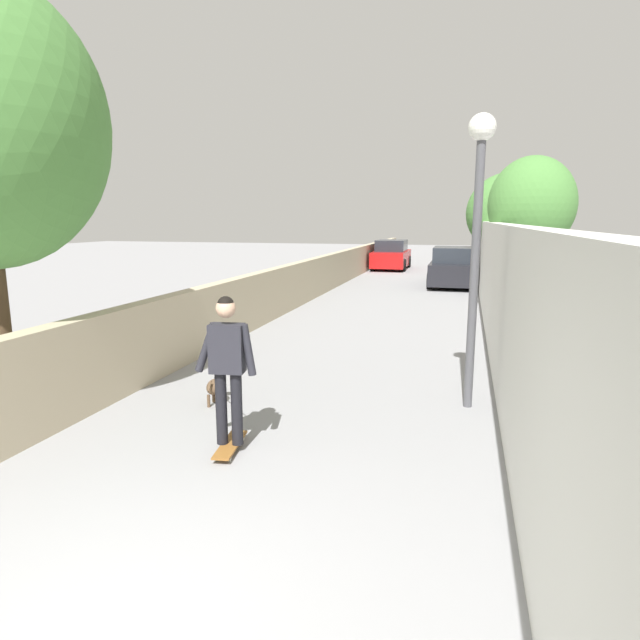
{
  "coord_description": "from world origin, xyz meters",
  "views": [
    {
      "loc": [
        -2.52,
        -2.14,
        2.63
      ],
      "look_at": [
        5.81,
        0.11,
        1.0
      ],
      "focal_mm": 30.07,
      "sensor_mm": 36.0,
      "label": 1
    }
  ],
  "objects_px": {
    "person_skateboarder": "(227,359)",
    "dog": "(216,386)",
    "tree_right_near": "(509,213)",
    "car_near": "(453,268)",
    "lamp_post": "(478,209)",
    "car_far": "(391,256)",
    "tree_right_far": "(532,205)",
    "skateboard": "(230,445)"
  },
  "relations": [
    {
      "from": "dog",
      "to": "tree_right_near",
      "type": "bearing_deg",
      "value": -18.17
    },
    {
      "from": "lamp_post",
      "to": "skateboard",
      "type": "bearing_deg",
      "value": 130.41
    },
    {
      "from": "tree_right_near",
      "to": "car_near",
      "type": "xyz_separation_m",
      "value": [
        0.41,
        1.95,
        -2.13
      ]
    },
    {
      "from": "tree_right_near",
      "to": "person_skateboarder",
      "type": "distance_m",
      "value": 16.77
    },
    {
      "from": "car_far",
      "to": "person_skateboarder",
      "type": "bearing_deg",
      "value": -176.81
    },
    {
      "from": "car_near",
      "to": "lamp_post",
      "type": "bearing_deg",
      "value": -177.6
    },
    {
      "from": "tree_right_far",
      "to": "lamp_post",
      "type": "bearing_deg",
      "value": 169.27
    },
    {
      "from": "dog",
      "to": "car_near",
      "type": "bearing_deg",
      "value": -10.83
    },
    {
      "from": "lamp_post",
      "to": "skateboard",
      "type": "xyz_separation_m",
      "value": [
        -2.25,
        2.65,
        -2.69
      ]
    },
    {
      "from": "tree_right_near",
      "to": "person_skateboarder",
      "type": "xyz_separation_m",
      "value": [
        -16.19,
        3.99,
        -1.75
      ]
    },
    {
      "from": "tree_right_near",
      "to": "skateboard",
      "type": "bearing_deg",
      "value": 166.15
    },
    {
      "from": "lamp_post",
      "to": "car_near",
      "type": "distance_m",
      "value": 14.5
    },
    {
      "from": "skateboard",
      "to": "car_near",
      "type": "xyz_separation_m",
      "value": [
        16.6,
        -2.05,
        0.65
      ]
    },
    {
      "from": "tree_right_far",
      "to": "car_far",
      "type": "bearing_deg",
      "value": 22.58
    },
    {
      "from": "car_far",
      "to": "car_near",
      "type": "bearing_deg",
      "value": -153.46
    },
    {
      "from": "tree_right_far",
      "to": "dog",
      "type": "distance_m",
      "value": 10.47
    },
    {
      "from": "dog",
      "to": "tree_right_far",
      "type": "bearing_deg",
      "value": -29.69
    },
    {
      "from": "tree_right_near",
      "to": "dog",
      "type": "distance_m",
      "value": 15.78
    },
    {
      "from": "dog",
      "to": "car_far",
      "type": "xyz_separation_m",
      "value": [
        21.89,
        0.44,
        0.44
      ]
    },
    {
      "from": "skateboard",
      "to": "car_far",
      "type": "height_order",
      "value": "car_far"
    },
    {
      "from": "skateboard",
      "to": "person_skateboarder",
      "type": "bearing_deg",
      "value": -169.38
    },
    {
      "from": "dog",
      "to": "car_near",
      "type": "relative_size",
      "value": 0.42
    },
    {
      "from": "lamp_post",
      "to": "dog",
      "type": "xyz_separation_m",
      "value": [
        -0.85,
        3.51,
        -2.48
      ]
    },
    {
      "from": "dog",
      "to": "car_near",
      "type": "xyz_separation_m",
      "value": [
        15.19,
        -2.91,
        0.44
      ]
    },
    {
      "from": "car_far",
      "to": "skateboard",
      "type": "bearing_deg",
      "value": -176.81
    },
    {
      "from": "lamp_post",
      "to": "car_near",
      "type": "height_order",
      "value": "lamp_post"
    },
    {
      "from": "tree_right_near",
      "to": "skateboard",
      "type": "xyz_separation_m",
      "value": [
        -16.19,
        3.99,
        -2.78
      ]
    },
    {
      "from": "dog",
      "to": "car_near",
      "type": "distance_m",
      "value": 15.48
    },
    {
      "from": "car_near",
      "to": "person_skateboarder",
      "type": "bearing_deg",
      "value": 172.98
    },
    {
      "from": "lamp_post",
      "to": "car_far",
      "type": "bearing_deg",
      "value": 10.62
    },
    {
      "from": "skateboard",
      "to": "car_near",
      "type": "height_order",
      "value": "car_near"
    },
    {
      "from": "tree_right_far",
      "to": "lamp_post",
      "type": "relative_size",
      "value": 1.07
    },
    {
      "from": "tree_right_far",
      "to": "lamp_post",
      "type": "distance_m",
      "value": 8.08
    },
    {
      "from": "dog",
      "to": "skateboard",
      "type": "bearing_deg",
      "value": -148.43
    },
    {
      "from": "person_skateboarder",
      "to": "dog",
      "type": "relative_size",
      "value": 1.02
    },
    {
      "from": "tree_right_far",
      "to": "car_far",
      "type": "xyz_separation_m",
      "value": [
        13.1,
        5.45,
        -2.27
      ]
    },
    {
      "from": "dog",
      "to": "car_far",
      "type": "distance_m",
      "value": 21.9
    },
    {
      "from": "tree_right_near",
      "to": "car_far",
      "type": "relative_size",
      "value": 1.11
    },
    {
      "from": "lamp_post",
      "to": "car_far",
      "type": "relative_size",
      "value": 1.02
    },
    {
      "from": "lamp_post",
      "to": "car_far",
      "type": "height_order",
      "value": "lamp_post"
    },
    {
      "from": "person_skateboarder",
      "to": "lamp_post",
      "type": "bearing_deg",
      "value": -49.59
    },
    {
      "from": "car_near",
      "to": "tree_right_near",
      "type": "bearing_deg",
      "value": -101.78
    }
  ]
}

